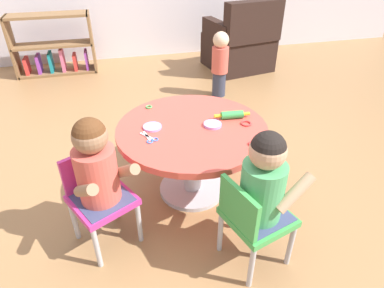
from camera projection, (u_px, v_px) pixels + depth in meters
name	position (u px, v px, depth m)	size (l,w,h in m)	color
ground_plane	(192.00, 190.00, 2.29)	(10.00, 10.00, 0.00)	#9E7247
craft_table	(192.00, 142.00, 2.08)	(0.93, 0.93, 0.50)	silver
child_chair_left	(99.00, 196.00, 1.78)	(0.41, 0.41, 0.54)	#B7B7BC
seated_child_left	(96.00, 165.00, 1.64)	(0.40, 0.43, 0.51)	#3F4772
child_chair_right	(253.00, 218.00, 1.65)	(0.37, 0.37, 0.54)	#B7B7BC
seated_child_right	(264.00, 180.00, 1.54)	(0.41, 0.36, 0.51)	#3F4772
bookshelf_low	(54.00, 48.00, 3.98)	(0.93, 0.28, 0.70)	olive
armchair_dark	(240.00, 44.00, 4.10)	(0.82, 0.84, 0.85)	black
toddler_standing	(220.00, 63.00, 3.39)	(0.17, 0.17, 0.67)	#33384C
rolling_pin	(232.00, 115.00, 2.09)	(0.23, 0.06, 0.05)	green
craft_scissors	(150.00, 139.00, 1.90)	(0.10, 0.14, 0.01)	silver
playdough_blob_0	(152.00, 127.00, 2.00)	(0.11, 0.11, 0.01)	#CC99E5
playdough_blob_1	(213.00, 125.00, 2.02)	(0.11, 0.11, 0.02)	#CC99E5
cookie_cutter_0	(246.00, 123.00, 2.04)	(0.07, 0.07, 0.01)	red
cookie_cutter_1	(254.00, 144.00, 1.85)	(0.06, 0.06, 0.01)	red
cookie_cutter_2	(149.00, 107.00, 2.23)	(0.05, 0.05, 0.01)	#4CB259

